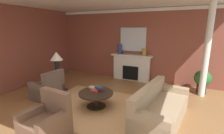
# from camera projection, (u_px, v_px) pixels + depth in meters

# --- Properties ---
(ground_plane) EXTENTS (8.93, 8.93, 0.00)m
(ground_plane) POSITION_uv_depth(u_px,v_px,m) (94.00, 109.00, 4.64)
(ground_plane) COLOR olive
(wall_fireplace) EXTENTS (7.47, 0.12, 3.05)m
(wall_fireplace) POSITION_uv_depth(u_px,v_px,m) (131.00, 45.00, 7.17)
(wall_fireplace) COLOR brown
(wall_fireplace) RESTS_ON ground_plane
(wall_window) EXTENTS (0.12, 7.02, 3.05)m
(wall_window) POSITION_uv_depth(u_px,v_px,m) (15.00, 49.00, 5.98)
(wall_window) COLOR brown
(wall_window) RESTS_ON ground_plane
(crown_moulding) EXTENTS (7.47, 0.08, 0.12)m
(crown_moulding) POSITION_uv_depth(u_px,v_px,m) (132.00, 11.00, 6.77)
(crown_moulding) COLOR white
(area_rug) EXTENTS (3.19, 2.54, 0.01)m
(area_rug) POSITION_uv_depth(u_px,v_px,m) (96.00, 106.00, 4.78)
(area_rug) COLOR tan
(area_rug) RESTS_ON ground_plane
(fireplace) EXTENTS (1.80, 0.35, 1.14)m
(fireplace) POSITION_uv_depth(u_px,v_px,m) (131.00, 68.00, 7.17)
(fireplace) COLOR white
(fireplace) RESTS_ON ground_plane
(mantel_mirror) EXTENTS (1.13, 0.04, 0.99)m
(mantel_mirror) POSITION_uv_depth(u_px,v_px,m) (133.00, 39.00, 6.99)
(mantel_mirror) COLOR silver
(sofa) EXTENTS (1.18, 2.20, 0.85)m
(sofa) POSITION_uv_depth(u_px,v_px,m) (160.00, 109.00, 4.03)
(sofa) COLOR tan
(sofa) RESTS_ON ground_plane
(armchair_near_window) EXTENTS (0.82, 0.82, 0.95)m
(armchair_near_window) POSITION_uv_depth(u_px,v_px,m) (48.00, 89.00, 5.29)
(armchair_near_window) COLOR brown
(armchair_near_window) RESTS_ON ground_plane
(armchair_facing_fireplace) EXTENTS (0.88, 0.88, 0.95)m
(armchair_facing_fireplace) POSITION_uv_depth(u_px,v_px,m) (47.00, 124.00, 3.39)
(armchair_facing_fireplace) COLOR brown
(armchair_facing_fireplace) RESTS_ON ground_plane
(coffee_table) EXTENTS (1.00, 1.00, 0.45)m
(coffee_table) POSITION_uv_depth(u_px,v_px,m) (96.00, 96.00, 4.71)
(coffee_table) COLOR #2D2319
(coffee_table) RESTS_ON ground_plane
(side_table) EXTENTS (0.56, 0.56, 0.70)m
(side_table) POSITION_uv_depth(u_px,v_px,m) (58.00, 80.00, 5.93)
(side_table) COLOR #2D2319
(side_table) RESTS_ON ground_plane
(table_lamp) EXTENTS (0.44, 0.44, 0.75)m
(table_lamp) POSITION_uv_depth(u_px,v_px,m) (57.00, 58.00, 5.74)
(table_lamp) COLOR black
(table_lamp) RESTS_ON side_table
(vase_mantel_right) EXTENTS (0.17, 0.17, 0.30)m
(vase_mantel_right) POSITION_uv_depth(u_px,v_px,m) (144.00, 52.00, 6.73)
(vase_mantel_right) COLOR #B7892D
(vase_mantel_right) RESTS_ON fireplace
(vase_mantel_left) EXTENTS (0.18, 0.18, 0.43)m
(vase_mantel_left) POSITION_uv_depth(u_px,v_px,m) (120.00, 49.00, 7.17)
(vase_mantel_left) COLOR navy
(vase_mantel_left) RESTS_ON fireplace
(book_red_cover) EXTENTS (0.26, 0.19, 0.06)m
(book_red_cover) POSITION_uv_depth(u_px,v_px,m) (94.00, 91.00, 4.70)
(book_red_cover) COLOR maroon
(book_red_cover) RESTS_ON coffee_table
(book_art_folio) EXTENTS (0.27, 0.17, 0.04)m
(book_art_folio) POSITION_uv_depth(u_px,v_px,m) (93.00, 87.00, 4.84)
(book_art_folio) COLOR tan
(book_art_folio) RESTS_ON coffee_table
(book_small_novel) EXTENTS (0.25, 0.16, 0.04)m
(book_small_novel) POSITION_uv_depth(u_px,v_px,m) (99.00, 87.00, 4.73)
(book_small_novel) COLOR navy
(book_small_novel) RESTS_ON coffee_table
(potted_plant) EXTENTS (0.56, 0.56, 0.83)m
(potted_plant) POSITION_uv_depth(u_px,v_px,m) (202.00, 80.00, 5.70)
(potted_plant) COLOR #333333
(potted_plant) RESTS_ON ground_plane
(column_white) EXTENTS (0.20, 0.20, 3.05)m
(column_white) POSITION_uv_depth(u_px,v_px,m) (207.00, 51.00, 5.24)
(column_white) COLOR white
(column_white) RESTS_ON ground_plane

